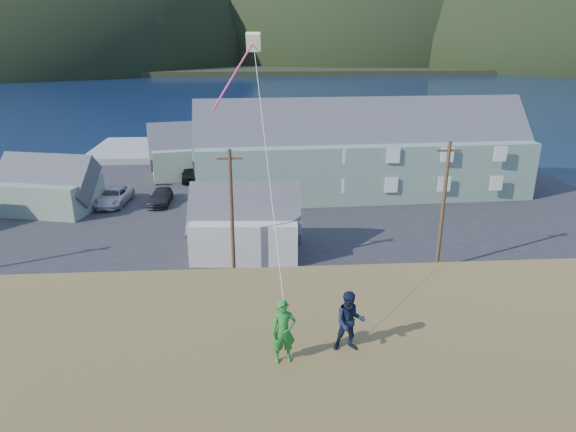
# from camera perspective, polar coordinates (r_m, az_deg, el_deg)

# --- Properties ---
(ground) EXTENTS (900.00, 900.00, 0.00)m
(ground) POSITION_cam_1_polar(r_m,az_deg,el_deg) (33.50, -7.71, -7.82)
(ground) COLOR #0A1638
(ground) RESTS_ON ground
(grass_strip) EXTENTS (110.00, 8.00, 0.10)m
(grass_strip) POSITION_cam_1_polar(r_m,az_deg,el_deg) (31.72, -7.93, -9.40)
(grass_strip) COLOR #4C3D19
(grass_strip) RESTS_ON ground
(waterfront_lot) EXTENTS (72.00, 36.00, 0.12)m
(waterfront_lot) POSITION_cam_1_polar(r_m,az_deg,el_deg) (49.19, -6.53, 1.38)
(waterfront_lot) COLOR #28282B
(waterfront_lot) RESTS_ON ground
(wharf) EXTENTS (26.00, 14.00, 0.90)m
(wharf) POSITION_cam_1_polar(r_m,az_deg,el_deg) (71.76, -10.62, 7.29)
(wharf) COLOR gray
(wharf) RESTS_ON ground
(far_shore) EXTENTS (900.00, 320.00, 2.00)m
(far_shore) POSITION_cam_1_polar(r_m,az_deg,el_deg) (359.99, -4.42, 17.24)
(far_shore) COLOR black
(far_shore) RESTS_ON ground
(far_hills) EXTENTS (760.00, 265.00, 143.00)m
(far_hills) POSITION_cam_1_polar(r_m,az_deg,el_deg) (311.13, 2.39, 17.11)
(far_hills) COLOR black
(far_hills) RESTS_ON ground
(lodge) EXTENTS (32.99, 10.56, 11.47)m
(lodge) POSITION_cam_1_polar(r_m,az_deg,el_deg) (51.83, 8.12, 7.24)
(lodge) COLOR gray
(lodge) RESTS_ON waterfront_lot
(shed_palegreen_near) EXTENTS (9.68, 7.25, 6.28)m
(shed_palegreen_near) POSITION_cam_1_polar(r_m,az_deg,el_deg) (51.07, -25.21, 3.00)
(shed_palegreen_near) COLOR gray
(shed_palegreen_near) RESTS_ON waterfront_lot
(shed_white) EXTENTS (8.30, 5.81, 6.37)m
(shed_white) POSITION_cam_1_polar(r_m,az_deg,el_deg) (37.20, -4.75, -0.73)
(shed_white) COLOR silver
(shed_white) RESTS_ON waterfront_lot
(shed_palegreen_far) EXTENTS (11.89, 8.31, 7.29)m
(shed_palegreen_far) POSITION_cam_1_polar(r_m,az_deg,el_deg) (59.76, -9.96, 7.18)
(shed_palegreen_far) COLOR gray
(shed_palegreen_far) RESTS_ON waterfront_lot
(utility_poles) EXTENTS (35.40, 0.24, 8.84)m
(utility_poles) POSITION_cam_1_polar(r_m,az_deg,el_deg) (33.25, -9.82, 0.09)
(utility_poles) COLOR #47331E
(utility_poles) RESTS_ON waterfront_lot
(parked_cars) EXTENTS (26.24, 13.18, 1.57)m
(parked_cars) POSITION_cam_1_polar(r_m,az_deg,el_deg) (52.66, -14.30, 3.00)
(parked_cars) COLOR silver
(parked_cars) RESTS_ON waterfront_lot
(kite_flyer_green) EXTENTS (0.71, 0.53, 1.77)m
(kite_flyer_green) POSITION_cam_1_polar(r_m,az_deg,el_deg) (13.54, -0.50, -12.72)
(kite_flyer_green) COLOR #217B29
(kite_flyer_green) RESTS_ON hillside
(kite_flyer_navy) EXTENTS (0.86, 0.69, 1.72)m
(kite_flyer_navy) POSITION_cam_1_polar(r_m,az_deg,el_deg) (14.09, 6.88, -11.57)
(kite_flyer_navy) COLOR #121B33
(kite_flyer_navy) RESTS_ON hillside
(kite_rig) EXTENTS (0.94, 3.09, 8.38)m
(kite_rig) POSITION_cam_1_polar(r_m,az_deg,el_deg) (16.86, -4.15, 17.94)
(kite_rig) COLOR #FCF8BF
(kite_rig) RESTS_ON ground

